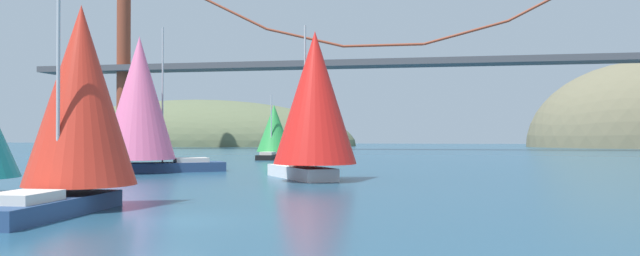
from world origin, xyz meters
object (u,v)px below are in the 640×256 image
object	(u,v)px
sailboat_scarlet_sail	(78,103)
sailboat_green_sail	(274,130)
sailboat_red_spinnaker	(314,102)
sailboat_pink_spinnaker	(141,101)

from	to	relation	value
sailboat_scarlet_sail	sailboat_green_sail	size ratio (longest dim) A/B	1.20
sailboat_scarlet_sail	sailboat_green_sail	bearing A→B (deg)	95.87
sailboat_red_spinnaker	sailboat_scarlet_sail	bearing A→B (deg)	-111.99
sailboat_scarlet_sail	sailboat_pink_spinnaker	world-z (taller)	sailboat_pink_spinnaker
sailboat_scarlet_sail	sailboat_green_sail	distance (m)	50.87
sailboat_green_sail	sailboat_red_spinnaker	world-z (taller)	sailboat_red_spinnaker
sailboat_green_sail	sailboat_scarlet_sail	bearing A→B (deg)	-84.13
sailboat_green_sail	sailboat_pink_spinnaker	world-z (taller)	sailboat_pink_spinnaker
sailboat_pink_spinnaker	sailboat_red_spinnaker	bearing A→B (deg)	-20.56
sailboat_scarlet_sail	sailboat_red_spinnaker	size ratio (longest dim) A/B	0.91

